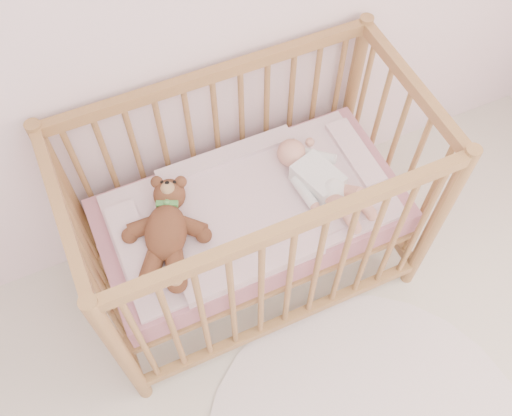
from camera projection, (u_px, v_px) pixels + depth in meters
crib at (251, 214)px, 2.32m from camera, size 1.36×0.76×1.00m
mattress at (251, 216)px, 2.33m from camera, size 1.22×0.62×0.13m
blanket at (251, 206)px, 2.26m from camera, size 1.10×0.58×0.06m
baby at (318, 175)px, 2.25m from camera, size 0.39×0.57×0.13m
teddy_bear at (166, 231)px, 2.11m from camera, size 0.52×0.60×0.14m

